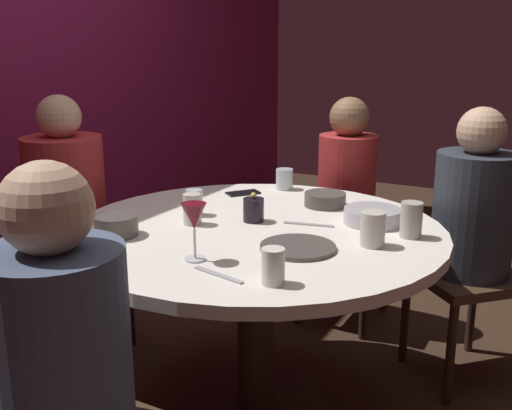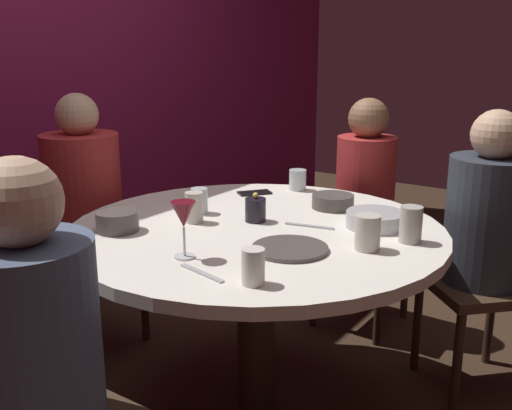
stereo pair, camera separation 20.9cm
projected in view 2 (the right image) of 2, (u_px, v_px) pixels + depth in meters
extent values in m
plane|color=#382619|center=(256.00, 409.00, 2.31)|extent=(8.00, 8.00, 0.00)
cylinder|color=silver|center=(256.00, 232.00, 2.12)|extent=(1.33, 1.33, 0.04)
cylinder|color=#332319|center=(256.00, 327.00, 2.22)|extent=(0.14, 0.14, 0.70)
cylinder|color=#2D2116|center=(256.00, 406.00, 2.31)|extent=(0.60, 0.60, 0.03)
cylinder|color=#475670|center=(31.00, 338.00, 1.39)|extent=(0.32, 0.32, 0.47)
sphere|color=tan|center=(16.00, 202.00, 1.31)|extent=(0.21, 0.21, 0.21)
cube|color=#3F2D1E|center=(88.00, 253.00, 2.70)|extent=(0.40, 0.40, 0.04)
cylinder|color=#B22D2D|center=(83.00, 193.00, 2.62)|extent=(0.33, 0.33, 0.52)
sphere|color=tan|center=(77.00, 115.00, 2.53)|extent=(0.18, 0.18, 0.18)
cylinder|color=#332319|center=(37.00, 305.00, 2.72)|extent=(0.04, 0.04, 0.43)
cylinder|color=#332319|center=(87.00, 325.00, 2.53)|extent=(0.04, 0.04, 0.43)
cylinder|color=#332319|center=(95.00, 282.00, 2.99)|extent=(0.04, 0.04, 0.43)
cylinder|color=#332319|center=(144.00, 298.00, 2.80)|extent=(0.04, 0.04, 0.43)
cube|color=#3F2D1E|center=(363.00, 237.00, 2.92)|extent=(0.40, 0.40, 0.04)
cylinder|color=#B22D2D|center=(365.00, 186.00, 2.85)|extent=(0.28, 0.28, 0.47)
sphere|color=#8C6647|center=(369.00, 118.00, 2.77)|extent=(0.19, 0.19, 0.19)
cylinder|color=#332319|center=(345.00, 265.00, 3.21)|extent=(0.04, 0.04, 0.43)
cylinder|color=#332319|center=(314.00, 285.00, 2.94)|extent=(0.04, 0.04, 0.43)
cylinder|color=#332319|center=(406.00, 279.00, 3.03)|extent=(0.04, 0.04, 0.43)
cylinder|color=#332319|center=(379.00, 302.00, 2.76)|extent=(0.04, 0.04, 0.43)
cube|color=#3F2D1E|center=(481.00, 285.00, 2.35)|extent=(0.57, 0.57, 0.04)
cylinder|color=#2D333D|center=(488.00, 221.00, 2.28)|extent=(0.45, 0.45, 0.49)
sphere|color=tan|center=(497.00, 135.00, 2.19)|extent=(0.19, 0.19, 0.19)
cylinder|color=#332319|center=(490.00, 317.00, 2.60)|extent=(0.04, 0.04, 0.43)
cylinder|color=#332319|center=(417.00, 324.00, 2.54)|extent=(0.04, 0.04, 0.43)
cylinder|color=#332319|center=(457.00, 365.00, 2.22)|extent=(0.04, 0.04, 0.43)
cylinder|color=black|center=(255.00, 210.00, 2.17)|extent=(0.08, 0.08, 0.09)
sphere|color=#F9D159|center=(255.00, 195.00, 2.16)|extent=(0.02, 0.02, 0.02)
cylinder|color=silver|center=(185.00, 257.00, 1.81)|extent=(0.06, 0.06, 0.01)
cylinder|color=silver|center=(185.00, 242.00, 1.80)|extent=(0.01, 0.01, 0.09)
cone|color=maroon|center=(184.00, 215.00, 1.78)|extent=(0.08, 0.08, 0.08)
cylinder|color=#4C4742|center=(290.00, 248.00, 1.87)|extent=(0.24, 0.24, 0.01)
cube|color=black|center=(254.00, 193.00, 2.58)|extent=(0.15, 0.14, 0.01)
cylinder|color=#B7B7BC|center=(375.00, 220.00, 2.10)|extent=(0.21, 0.21, 0.06)
cylinder|color=#4C4742|center=(117.00, 221.00, 2.06)|extent=(0.15, 0.15, 0.07)
cylinder|color=#4C4742|center=(333.00, 201.00, 2.35)|extent=(0.16, 0.16, 0.05)
cylinder|color=silver|center=(298.00, 180.00, 2.63)|extent=(0.08, 0.08, 0.09)
cylinder|color=beige|center=(367.00, 233.00, 1.87)|extent=(0.08, 0.08, 0.11)
cylinder|color=silver|center=(253.00, 267.00, 1.60)|extent=(0.06, 0.06, 0.10)
cylinder|color=beige|center=(194.00, 207.00, 2.16)|extent=(0.06, 0.06, 0.11)
cylinder|color=#B2ADA3|center=(411.00, 224.00, 1.94)|extent=(0.07, 0.07, 0.12)
cylinder|color=silver|center=(199.00, 201.00, 2.27)|extent=(0.06, 0.06, 0.10)
cube|color=#B7B7BC|center=(202.00, 273.00, 1.68)|extent=(0.05, 0.18, 0.01)
cube|color=#B7B7BC|center=(309.00, 226.00, 2.11)|extent=(0.05, 0.18, 0.01)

